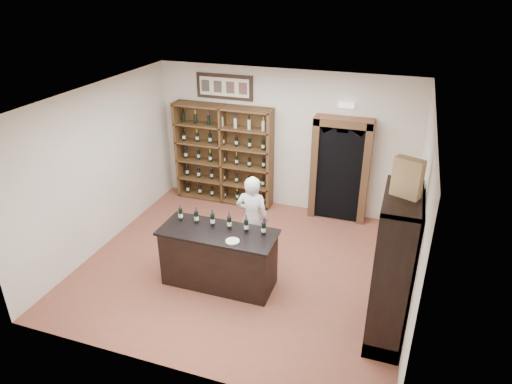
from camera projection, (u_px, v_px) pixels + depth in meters
floor at (243, 265)px, 8.11m from camera, size 5.50×5.50×0.00m
ceiling at (241, 99)px, 6.80m from camera, size 5.50×5.50×0.00m
wall_back at (284, 141)px, 9.58m from camera, size 5.50×0.04×3.00m
wall_left at (100, 168)px, 8.25m from camera, size 0.04×5.00×3.00m
wall_right at (419, 215)px, 6.65m from camera, size 0.04×5.00×3.00m
wine_shelf at (224, 154)px, 9.99m from camera, size 2.20×0.38×2.20m
framed_picture at (224, 87)px, 9.48m from camera, size 1.25×0.04×0.52m
arched_doorway at (340, 167)px, 9.23m from camera, size 1.17×0.35×2.17m
emergency_light at (346, 105)px, 8.76m from camera, size 0.30×0.10×0.10m
tasting_counter at (219, 258)px, 7.44m from camera, size 1.88×0.78×1.00m
counter_bottle_0 at (181, 214)px, 7.50m from camera, size 0.07×0.07×0.30m
counter_bottle_1 at (196, 217)px, 7.42m from camera, size 0.07×0.07×0.30m
counter_bottle_2 at (213, 220)px, 7.33m from camera, size 0.07×0.07×0.30m
counter_bottle_3 at (229, 223)px, 7.25m from camera, size 0.07×0.07×0.30m
counter_bottle_4 at (246, 226)px, 7.17m from camera, size 0.07×0.07×0.30m
counter_bottle_5 at (264, 229)px, 7.08m from camera, size 0.07×0.07×0.30m
side_cabinet at (392, 290)px, 6.28m from camera, size 0.48×1.20×2.20m
shopkeeper at (252, 219)px, 7.97m from camera, size 0.60×0.40×1.62m
plate at (233, 241)px, 6.94m from camera, size 0.21×0.21×0.02m
wine_crate at (408, 178)px, 5.53m from camera, size 0.38×0.27×0.50m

